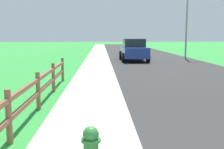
% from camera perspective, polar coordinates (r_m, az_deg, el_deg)
% --- Properties ---
extents(ground_plane, '(120.00, 120.00, 0.00)m').
position_cam_1_polar(ground_plane, '(27.05, -0.82, 4.03)').
color(ground_plane, '#2E8D38').
extents(road_asphalt, '(7.00, 66.00, 0.01)m').
position_cam_1_polar(road_asphalt, '(29.34, 5.95, 4.31)').
color(road_asphalt, '#2A2A2A').
rests_on(road_asphalt, ground).
extents(curb_concrete, '(6.00, 66.00, 0.01)m').
position_cam_1_polar(curb_concrete, '(29.13, -6.85, 4.27)').
color(curb_concrete, '#BEAC9F').
rests_on(curb_concrete, ground).
extents(grass_verge, '(5.00, 66.00, 0.00)m').
position_cam_1_polar(grass_verge, '(29.29, -9.78, 4.23)').
color(grass_verge, '#2E8D38').
rests_on(grass_verge, ground).
extents(rail_fence, '(0.11, 9.20, 0.99)m').
position_cam_1_polar(rail_fence, '(7.29, -15.16, -2.74)').
color(rail_fence, brown).
rests_on(rail_fence, ground).
extents(parked_suv_blue, '(2.02, 4.32, 1.68)m').
position_cam_1_polar(parked_suv_blue, '(21.10, 4.55, 5.09)').
color(parked_suv_blue, navy).
rests_on(parked_suv_blue, ground).
extents(street_lamp, '(1.17, 0.20, 6.60)m').
position_cam_1_polar(street_lamp, '(23.59, 15.63, 12.64)').
color(street_lamp, gray).
rests_on(street_lamp, ground).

